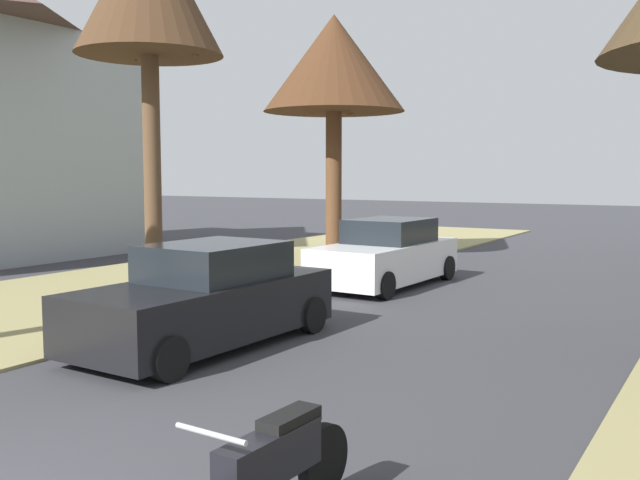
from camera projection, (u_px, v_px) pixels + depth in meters
name	position (u px, v px, depth m)	size (l,w,h in m)	color
street_tree_left_mid_b	(334.00, 66.00, 20.90)	(4.23, 4.23, 7.29)	brown
parked_sedan_black	(207.00, 299.00, 10.79)	(2.06, 4.45, 1.57)	black
parked_sedan_white	(386.00, 255.00, 16.63)	(2.06, 4.45, 1.57)	white
parked_motorcycle	(271.00, 468.00, 5.17)	(0.60, 2.05, 0.97)	black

